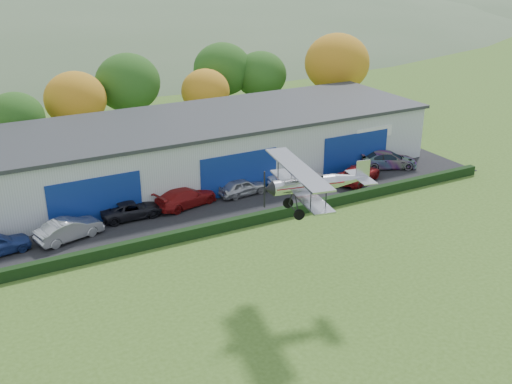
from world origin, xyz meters
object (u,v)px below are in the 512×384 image
car_3 (186,197)px  car_6 (358,174)px  biplane (313,182)px  car_5 (293,179)px  hangar (209,145)px  car_2 (132,209)px  car_7 (388,159)px  car_1 (69,229)px  car_4 (242,187)px

car_3 → car_6: bearing=-111.4°
car_6 → biplane: 19.52m
car_3 → car_5: bearing=-107.1°
hangar → car_6: size_ratio=7.97×
car_2 → biplane: 17.33m
car_3 → car_7: 20.13m
car_1 → car_2: bearing=-88.7°
car_1 → hangar: bearing=-76.7°
car_5 → car_6: (5.76, -1.54, -0.03)m
car_5 → car_7: bearing=-80.0°
biplane → car_2: bearing=124.0°
car_1 → car_4: car_1 is taller
car_1 → car_5: 19.25m
car_3 → car_7: car_7 is taller
car_6 → car_4: bearing=54.2°
car_4 → car_7: car_7 is taller
car_1 → car_7: size_ratio=0.87×
car_4 → car_6: bearing=-106.4°
hangar → biplane: size_ratio=5.37×
car_5 → car_4: bearing=93.3°
car_4 → car_2: bearing=84.9°
hangar → car_3: 8.22m
hangar → biplane: bearing=-97.8°
car_1 → biplane: size_ratio=0.63×
biplane → car_3: bearing=108.2°
car_1 → car_6: (24.98, -0.53, -0.07)m
car_5 → car_7: size_ratio=0.83×
car_1 → car_5: car_1 is taller
hangar → car_7: 16.75m
car_7 → car_6: bearing=132.9°
hangar → biplane: 21.85m
car_1 → car_4: (14.56, 1.54, -0.06)m
car_6 → car_7: bearing=-95.8°
car_2 → car_5: size_ratio=1.07×
car_4 → car_6: size_ratio=0.82×
car_2 → car_1: bearing=107.2°
biplane → hangar: bearing=92.6°
car_4 → biplane: size_ratio=0.56×
hangar → car_6: (10.50, -8.44, -1.90)m
hangar → biplane: biplane is taller
hangar → car_2: (-9.41, -6.39, -1.94)m
car_2 → car_6: bearing=-95.4°
car_2 → car_5: 14.17m
car_3 → biplane: biplane is taller
car_3 → car_5: car_3 is taller
car_6 → car_3: bearing=57.5°
hangar → car_7: bearing=-24.3°
car_3 → car_4: bearing=-104.3°
car_2 → car_3: bearing=-88.3°
hangar → car_6: bearing=-38.8°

